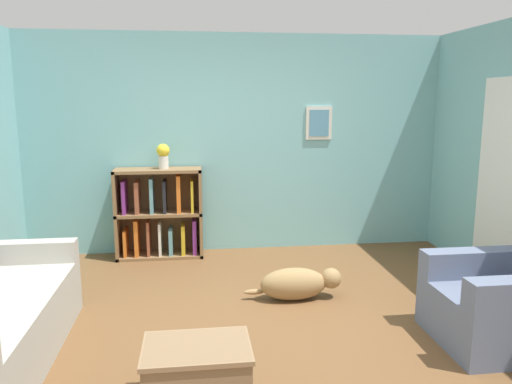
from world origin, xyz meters
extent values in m
plane|color=brown|center=(0.00, 0.00, 0.00)|extent=(14.00, 14.00, 0.00)
cube|color=#7AB7BC|center=(0.00, 2.25, 1.30)|extent=(5.60, 0.10, 2.60)
cube|color=silver|center=(1.00, 2.19, 1.55)|extent=(0.32, 0.02, 0.40)
cube|color=#568EAD|center=(1.00, 2.18, 1.55)|extent=(0.24, 0.01, 0.32)
cube|color=white|center=(2.49, 0.70, 1.02)|extent=(0.02, 0.84, 2.05)
cube|color=#ADA89E|center=(-1.99, 0.51, 0.56)|extent=(0.88, 0.16, 0.18)
cube|color=olive|center=(-1.42, 2.00, 0.52)|extent=(0.04, 0.36, 1.05)
cube|color=olive|center=(-0.46, 2.00, 0.52)|extent=(0.04, 0.36, 1.05)
cube|color=olive|center=(-0.94, 2.17, 0.52)|extent=(1.00, 0.02, 1.05)
cube|color=olive|center=(-0.94, 2.00, 0.02)|extent=(1.00, 0.36, 0.04)
cube|color=olive|center=(-0.94, 2.00, 0.52)|extent=(1.00, 0.36, 0.04)
cube|color=olive|center=(-0.94, 2.00, 1.03)|extent=(1.00, 0.36, 0.04)
cube|color=orange|center=(-1.33, 1.99, 0.18)|extent=(0.03, 0.27, 0.33)
cube|color=#7A2D84|center=(-1.32, 1.99, 0.73)|extent=(0.04, 0.27, 0.38)
cube|color=orange|center=(-1.20, 1.99, 0.24)|extent=(0.04, 0.27, 0.44)
cube|color=brown|center=(-1.18, 1.99, 0.73)|extent=(0.05, 0.27, 0.37)
cube|color=brown|center=(-1.07, 1.99, 0.23)|extent=(0.03, 0.27, 0.42)
cube|color=#60939E|center=(-1.01, 1.99, 0.74)|extent=(0.04, 0.27, 0.40)
cube|color=silver|center=(-0.94, 1.99, 0.22)|extent=(0.03, 0.27, 0.40)
cube|color=black|center=(-0.87, 1.99, 0.73)|extent=(0.04, 0.27, 0.37)
cube|color=#60939E|center=(-0.81, 1.99, 0.18)|extent=(0.04, 0.27, 0.33)
cube|color=orange|center=(-0.71, 1.99, 0.76)|extent=(0.04, 0.27, 0.43)
cube|color=gold|center=(-0.67, 1.99, 0.20)|extent=(0.04, 0.27, 0.36)
cube|color=gold|center=(-0.55, 1.99, 0.73)|extent=(0.03, 0.27, 0.37)
cube|color=#7A2D84|center=(-0.53, 1.99, 0.23)|extent=(0.05, 0.27, 0.42)
cube|color=slate|center=(1.81, -0.48, 0.21)|extent=(1.04, 0.85, 0.41)
cube|color=slate|center=(1.81, -0.14, 0.52)|extent=(1.04, 0.18, 0.22)
cube|color=#846647|center=(-0.54, -1.01, 0.20)|extent=(0.62, 0.43, 0.39)
cube|color=#8F6E4D|center=(-0.54, -1.01, 0.38)|extent=(0.65, 0.45, 0.03)
ellipsoid|color=#9E7A4C|center=(0.37, 0.52, 0.15)|extent=(0.62, 0.27, 0.30)
sphere|color=#9E7A4C|center=(0.72, 0.52, 0.19)|extent=(0.19, 0.19, 0.19)
ellipsoid|color=#9E7A4C|center=(0.01, 0.56, 0.08)|extent=(0.20, 0.05, 0.05)
cylinder|color=silver|center=(-0.87, 2.00, 1.12)|extent=(0.12, 0.12, 0.15)
sphere|color=yellow|center=(-0.87, 2.00, 1.26)|extent=(0.15, 0.15, 0.15)
camera|label=1|loc=(-0.53, -3.78, 1.84)|focal=35.00mm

